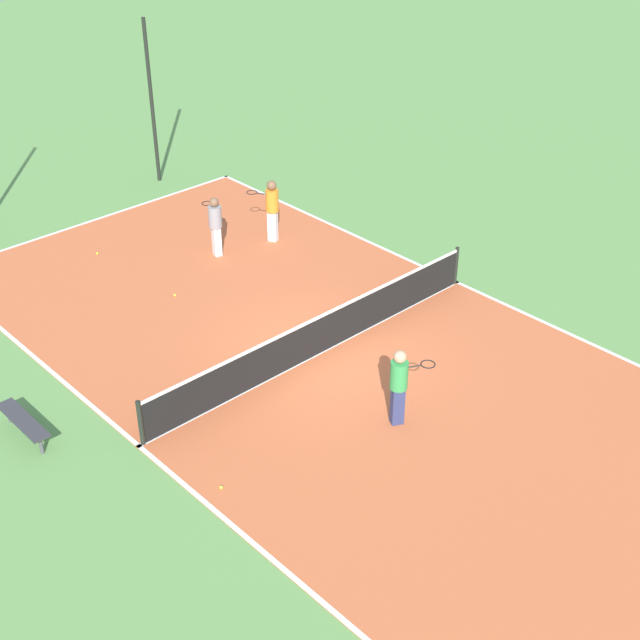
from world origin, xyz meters
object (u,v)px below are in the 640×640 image
player_baseline_gray (215,222)px  player_center_orange (272,206)px  tennis_net (320,333)px  player_far_green (399,382)px  tennis_ball_far_baseline (97,253)px  tennis_ball_midcourt (221,487)px  tennis_ball_right_alley (175,295)px  fence_post_back_right (152,103)px  bench (23,422)px

player_baseline_gray → player_center_orange: bearing=-85.0°
tennis_net → player_far_green: 3.05m
player_far_green → tennis_ball_far_baseline: 10.76m
tennis_ball_midcourt → tennis_ball_right_alley: 7.37m
player_far_green → tennis_net: bearing=106.1°
tennis_net → fence_post_back_right: fence_post_back_right is taller
player_far_green → tennis_ball_far_baseline: (-0.57, 10.70, -0.97)m
tennis_net → player_baseline_gray: size_ratio=5.69×
tennis_net → tennis_ball_right_alley: (-0.94, 4.39, -0.49)m
tennis_ball_midcourt → tennis_ball_far_baseline: same height
tennis_net → tennis_ball_midcourt: tennis_net is taller
tennis_ball_midcourt → fence_post_back_right: size_ratio=0.01×
tennis_net → player_center_orange: 5.94m
bench → fence_post_back_right: 13.44m
player_baseline_gray → tennis_net: bearing=-175.6°
player_baseline_gray → bench: bearing=133.2°
player_center_orange → fence_post_back_right: bearing=-29.2°
bench → player_far_green: player_far_green is taller
bench → tennis_ball_right_alley: (5.42, 2.59, -0.33)m
player_far_green → tennis_ball_right_alley: size_ratio=25.61×
tennis_ball_right_alley → player_far_green: bearing=-87.3°
player_far_green → player_center_orange: size_ratio=0.96×
bench → player_baseline_gray: bearing=-64.1°
player_center_orange → tennis_ball_midcourt: size_ratio=26.66×
player_far_green → fence_post_back_right: size_ratio=0.34×
player_center_orange → tennis_ball_right_alley: size_ratio=26.66×
tennis_ball_midcourt → fence_post_back_right: bearing=60.1°
bench → tennis_ball_far_baseline: bench is taller
player_center_orange → tennis_ball_right_alley: bearing=73.2°
tennis_ball_midcourt → tennis_net: bearing=25.2°
tennis_ball_right_alley → tennis_ball_far_baseline: size_ratio=1.00×
tennis_ball_right_alley → tennis_ball_far_baseline: (-0.23, 3.36, 0.00)m
player_baseline_gray → fence_post_back_right: fence_post_back_right is taller
tennis_net → tennis_ball_midcourt: 4.93m
tennis_ball_far_baseline → player_baseline_gray: bearing=-42.9°
tennis_net → tennis_ball_far_baseline: size_ratio=141.97×
player_baseline_gray → player_center_orange: size_ratio=0.94×
tennis_ball_midcourt → fence_post_back_right: fence_post_back_right is taller
player_center_orange → tennis_ball_right_alley: player_center_orange is taller
player_far_green → tennis_ball_far_baseline: size_ratio=25.61×
tennis_ball_right_alley → fence_post_back_right: (4.06, 6.67, 2.53)m
player_center_orange → tennis_ball_far_baseline: 4.99m
player_far_green → player_center_orange: bearing=93.8°
player_baseline_gray → fence_post_back_right: size_ratio=0.33×
tennis_net → player_baseline_gray: player_baseline_gray is taller
bench → fence_post_back_right: size_ratio=0.32×
tennis_net → bench: size_ratio=5.86×
fence_post_back_right → player_center_orange: bearing=-91.7°
player_far_green → tennis_ball_midcourt: size_ratio=25.61×
player_center_orange → bench: bearing=82.1°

